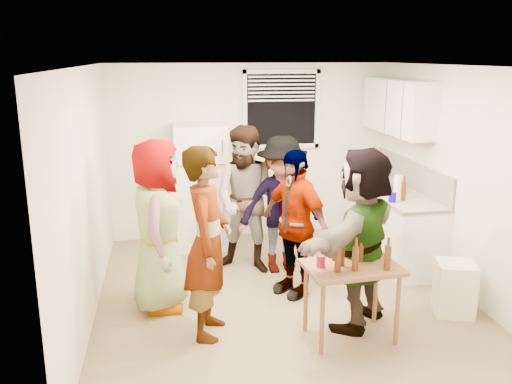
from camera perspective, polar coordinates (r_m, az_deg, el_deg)
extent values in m
cube|color=white|center=(7.49, -5.86, 0.60)|extent=(0.70, 0.70, 1.70)
cube|color=white|center=(7.49, 13.72, -3.09)|extent=(0.60, 2.20, 0.86)
cube|color=#BBB393|center=(7.37, 13.93, 0.25)|extent=(0.64, 2.22, 0.04)
cube|color=#B7B4A8|center=(7.44, 16.03, 1.83)|extent=(0.03, 2.20, 0.36)
cube|color=white|center=(7.43, 14.74, 8.70)|extent=(0.34, 1.60, 0.70)
cylinder|color=white|center=(7.11, 14.66, -0.13)|extent=(0.11, 0.11, 0.23)
cylinder|color=black|center=(8.22, 11.68, 1.96)|extent=(0.07, 0.07, 0.27)
cylinder|color=#47230C|center=(6.78, 15.22, -0.86)|extent=(0.06, 0.06, 0.22)
cylinder|color=#0F03A6|center=(6.68, 14.13, -1.03)|extent=(0.09, 0.09, 0.12)
cube|color=#F3D856|center=(8.03, 13.53, 2.17)|extent=(0.02, 0.20, 0.17)
cube|color=white|center=(6.03, 20.15, -9.71)|extent=(0.47, 0.47, 0.55)
cylinder|color=#47230C|center=(5.08, 8.97, -7.66)|extent=(0.06, 0.06, 0.22)
cylinder|color=maroon|center=(5.03, 6.82, -7.79)|extent=(0.08, 0.08, 0.11)
imported|color=gray|center=(6.00, -9.89, -11.78)|extent=(1.88, 1.05, 0.57)
imported|color=#141933|center=(5.44, -4.89, -14.47)|extent=(1.94, 1.08, 0.44)
imported|color=#4F3124|center=(6.83, -0.79, -8.21)|extent=(1.55, 2.01, 0.68)
imported|color=#39393E|center=(6.85, 2.64, -8.17)|extent=(1.21, 1.76, 0.63)
imported|color=black|center=(6.25, 3.91, -10.48)|extent=(1.90, 1.66, 0.40)
imported|color=#C5823E|center=(5.68, 10.66, -13.35)|extent=(2.44, 2.44, 0.53)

